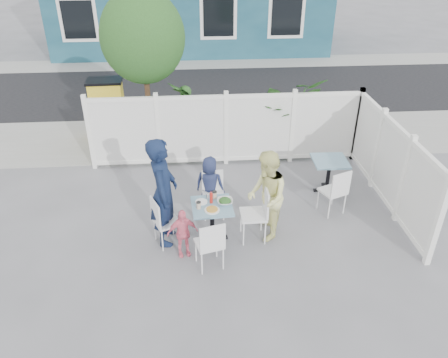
{
  "coord_description": "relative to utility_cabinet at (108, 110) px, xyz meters",
  "views": [
    {
      "loc": [
        -0.6,
        -6.24,
        4.66
      ],
      "look_at": [
        -0.12,
        0.07,
        0.95
      ],
      "focal_mm": 35.0,
      "sensor_mm": 36.0,
      "label": 1
    }
  ],
  "objects": [
    {
      "name": "chair_spare",
      "position": [
        4.58,
        -3.73,
        -0.18
      ],
      "size": [
        0.53,
        0.53,
        0.91
      ],
      "rotation": [
        0.0,
        0.0,
        0.39
      ],
      "color": "white",
      "rests_on": "ground"
    },
    {
      "name": "toddler",
      "position": [
        1.83,
        -4.68,
        -0.29
      ],
      "size": [
        0.53,
        0.31,
        0.85
      ],
      "primitive_type": "imported",
      "rotation": [
        0.0,
        0.0,
        0.22
      ],
      "color": "pink",
      "rests_on": "ground"
    },
    {
      "name": "far_sidewalk",
      "position": [
        2.66,
        6.6,
        -0.71
      ],
      "size": [
        24.0,
        1.6,
        0.01
      ],
      "primitive_type": "cube",
      "color": "gray",
      "rests_on": "ground"
    },
    {
      "name": "salt_shaker",
      "position": [
        2.25,
        -4.1,
        0.02
      ],
      "size": [
        0.03,
        0.03,
        0.07
      ],
      "primitive_type": "cylinder",
      "color": "white",
      "rests_on": "main_table"
    },
    {
      "name": "street",
      "position": [
        2.66,
        3.5,
        -0.71
      ],
      "size": [
        24.0,
        5.0,
        0.01
      ],
      "primitive_type": "cube",
      "color": "black",
      "rests_on": "ground"
    },
    {
      "name": "potted_shrub_b",
      "position": [
        4.16,
        -1.0,
        0.18
      ],
      "size": [
        2.04,
        1.94,
        1.78
      ],
      "primitive_type": "imported",
      "rotation": [
        0.0,
        0.0,
        0.43
      ],
      "color": "#20451A",
      "rests_on": "ground"
    },
    {
      "name": "plate_side",
      "position": [
        2.15,
        -4.22,
        -0.01
      ],
      "size": [
        0.2,
        0.2,
        0.01
      ],
      "primitive_type": "cylinder",
      "color": "white",
      "rests_on": "main_table"
    },
    {
      "name": "spare_table",
      "position": [
        4.69,
        -2.93,
        -0.17
      ],
      "size": [
        0.68,
        0.68,
        0.7
      ],
      "rotation": [
        0.0,
        0.0,
        -0.03
      ],
      "color": "teal",
      "rests_on": "ground"
    },
    {
      "name": "fence_right",
      "position": [
        5.66,
        -3.4,
        0.07
      ],
      "size": [
        0.08,
        3.66,
        1.6
      ],
      "rotation": [
        0.0,
        0.0,
        1.57
      ],
      "color": "white",
      "rests_on": "ground"
    },
    {
      "name": "chair_near",
      "position": [
        2.25,
        -5.05,
        -0.2
      ],
      "size": [
        0.49,
        0.48,
        0.88
      ],
      "rotation": [
        0.0,
        0.0,
        0.26
      ],
      "color": "white",
      "rests_on": "ground"
    },
    {
      "name": "ketchup_bottle",
      "position": [
        2.31,
        -4.25,
        0.07
      ],
      "size": [
        0.05,
        0.05,
        0.17
      ],
      "primitive_type": "cylinder",
      "color": "#B41D16",
      "rests_on": "main_table"
    },
    {
      "name": "man",
      "position": [
        1.54,
        -4.26,
        0.23
      ],
      "size": [
        0.48,
        0.7,
        1.88
      ],
      "primitive_type": "imported",
      "rotation": [
        0.0,
        0.0,
        1.53
      ],
      "color": "#101C39",
      "rests_on": "ground"
    },
    {
      "name": "near_sidewalk",
      "position": [
        2.66,
        -0.2,
        -0.71
      ],
      "size": [
        24.0,
        2.6,
        0.01
      ],
      "primitive_type": "cube",
      "color": "gray",
      "rests_on": "ground"
    },
    {
      "name": "plate_main",
      "position": [
        2.31,
        -4.48,
        -0.01
      ],
      "size": [
        0.25,
        0.25,
        0.02
      ],
      "primitive_type": "cylinder",
      "color": "white",
      "rests_on": "main_table"
    },
    {
      "name": "coffee_cup_b",
      "position": [
        2.37,
        -4.12,
        0.04
      ],
      "size": [
        0.08,
        0.08,
        0.12
      ],
      "primitive_type": "cylinder",
      "color": "#CCB395",
      "rests_on": "main_table"
    },
    {
      "name": "fence_back",
      "position": [
        2.76,
        -1.6,
        0.07
      ],
      "size": [
        5.86,
        0.08,
        1.6
      ],
      "color": "white",
      "rests_on": "ground"
    },
    {
      "name": "salad_bowl",
      "position": [
        2.53,
        -4.28,
        0.01
      ],
      "size": [
        0.26,
        0.26,
        0.06
      ],
      "primitive_type": "imported",
      "color": "white",
      "rests_on": "main_table"
    },
    {
      "name": "chair_right",
      "position": [
        3.09,
        -4.33,
        -0.14
      ],
      "size": [
        0.43,
        0.45,
        0.98
      ],
      "rotation": [
        0.0,
        0.0,
        1.58
      ],
      "color": "white",
      "rests_on": "ground"
    },
    {
      "name": "utility_cabinet",
      "position": [
        0.0,
        0.0,
        0.0
      ],
      "size": [
        0.79,
        0.58,
        1.43
      ],
      "primitive_type": "cube",
      "rotation": [
        0.0,
        0.0,
        0.04
      ],
      "color": "gold",
      "rests_on": "ground"
    },
    {
      "name": "pepper_shaker",
      "position": [
        2.25,
        -4.09,
        0.01
      ],
      "size": [
        0.03,
        0.03,
        0.07
      ],
      "primitive_type": "cylinder",
      "color": "black",
      "rests_on": "main_table"
    },
    {
      "name": "ground",
      "position": [
        2.66,
        -4.0,
        -0.71
      ],
      "size": [
        80.0,
        80.0,
        0.0
      ],
      "primitive_type": "plane",
      "color": "slate"
    },
    {
      "name": "potted_shrub_a",
      "position": [
        1.91,
        -0.9,
        0.12
      ],
      "size": [
        1.3,
        1.3,
        1.67
      ],
      "primitive_type": "imported",
      "rotation": [
        0.0,
        0.0,
        2.16
      ],
      "color": "#20451A",
      "rests_on": "ground"
    },
    {
      "name": "main_table",
      "position": [
        2.32,
        -4.33,
        -0.18
      ],
      "size": [
        0.7,
        0.7,
        0.7
      ],
      "rotation": [
        0.0,
        0.0,
        0.07
      ],
      "color": "teal",
      "rests_on": "ground"
    },
    {
      "name": "chair_back",
      "position": [
        2.37,
        -3.54,
        -0.22
      ],
      "size": [
        0.39,
        0.38,
        0.85
      ],
      "rotation": [
        0.0,
        0.0,
        3.16
      ],
      "color": "white",
      "rests_on": "ground"
    },
    {
      "name": "tree",
      "position": [
        1.06,
        -0.7,
        1.88
      ],
      "size": [
        1.8,
        1.62,
        3.59
      ],
      "color": "#382316",
      "rests_on": "ground"
    },
    {
      "name": "coffee_cup_a",
      "position": [
        2.1,
        -4.4,
        0.04
      ],
      "size": [
        0.07,
        0.07,
        0.11
      ],
      "primitive_type": "cylinder",
      "color": "#CCB395",
      "rests_on": "main_table"
    },
    {
      "name": "woman",
      "position": [
        3.22,
        -4.27,
        0.08
      ],
      "size": [
        0.6,
        0.77,
        1.58
      ],
      "primitive_type": "imported",
      "rotation": [
        0.0,
        0.0,
        -1.57
      ],
      "color": "#E8E647",
      "rests_on": "ground"
    },
    {
      "name": "boy",
      "position": [
        2.32,
        -3.41,
        -0.17
      ],
      "size": [
        0.61,
        0.49,
        1.09
      ],
      "primitive_type": "imported",
      "rotation": [
        0.0,
        0.0,
        2.84
      ],
      "color": "#1F2749",
      "rests_on": "ground"
    },
    {
      "name": "chair_left",
      "position": [
        1.5,
        -4.39,
        -0.2
      ],
      "size": [
        0.51,
        0.52,
        0.88
      ],
      "rotation": [
        0.0,
        0.0,
        -1.16
      ],
      "color": "white",
      "rests_on": "ground"
    }
  ]
}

